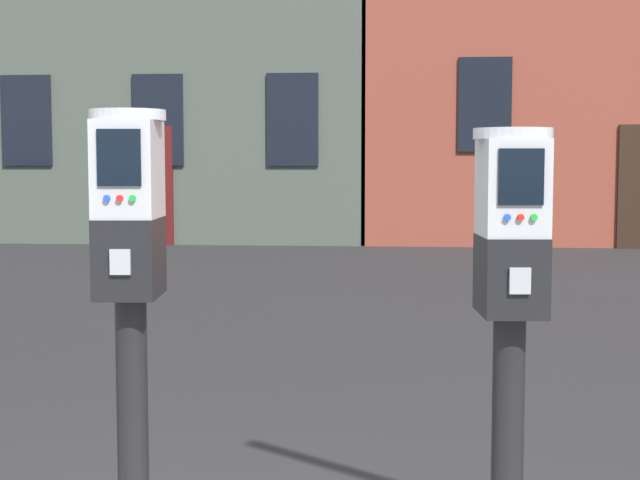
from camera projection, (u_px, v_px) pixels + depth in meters
parking_meter_near_kerb at (130, 274)px, 2.68m from camera, size 0.23×0.26×1.50m
parking_meter_twin_adjacent at (510, 292)px, 2.60m from camera, size 0.23×0.26×1.45m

